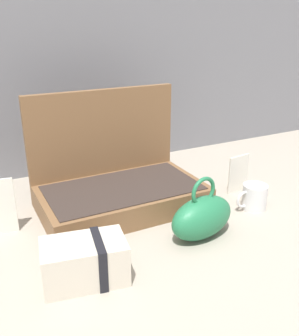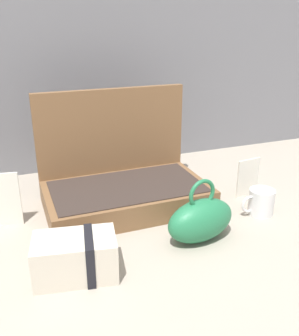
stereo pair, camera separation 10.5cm
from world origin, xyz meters
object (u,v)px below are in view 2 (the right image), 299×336
at_px(poster_card_right, 248,178).
at_px(cream_toiletry_bag, 77,257).
at_px(coffee_mug, 261,202).
at_px(open_suitcase, 123,181).
at_px(teal_pouch_handbag, 201,220).

bearing_deg(poster_card_right, cream_toiletry_bag, -167.55).
xyz_separation_m(cream_toiletry_bag, coffee_mug, (0.60, 0.10, -0.01)).
distance_m(open_suitcase, poster_card_right, 0.43).
bearing_deg(coffee_mug, poster_card_right, 73.12).
distance_m(teal_pouch_handbag, coffee_mug, 0.26).
bearing_deg(open_suitcase, teal_pouch_handbag, -66.59).
height_order(open_suitcase, cream_toiletry_bag, open_suitcase).
height_order(teal_pouch_handbag, poster_card_right, teal_pouch_handbag).
height_order(cream_toiletry_bag, poster_card_right, poster_card_right).
relative_size(cream_toiletry_bag, coffee_mug, 1.87).
distance_m(teal_pouch_handbag, poster_card_right, 0.35).
height_order(cream_toiletry_bag, coffee_mug, cream_toiletry_bag).
bearing_deg(teal_pouch_handbag, poster_card_right, 34.00).
bearing_deg(open_suitcase, coffee_mug, -31.44).
height_order(open_suitcase, poster_card_right, open_suitcase).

